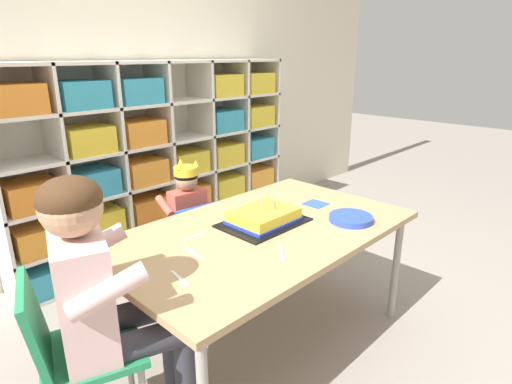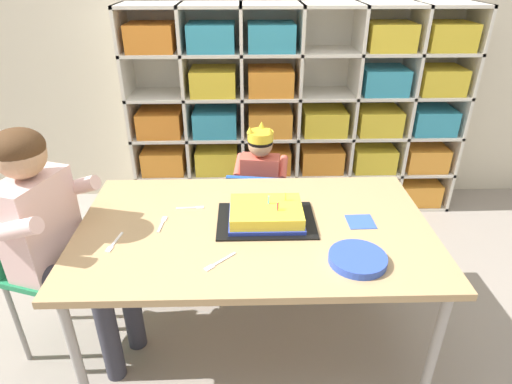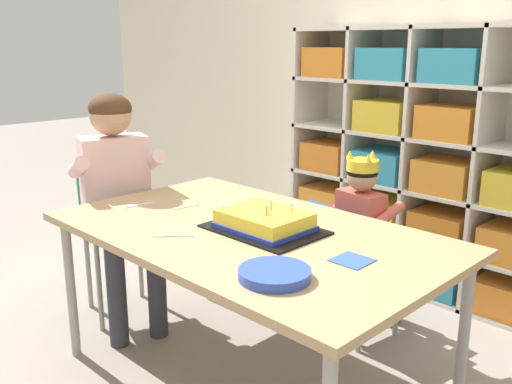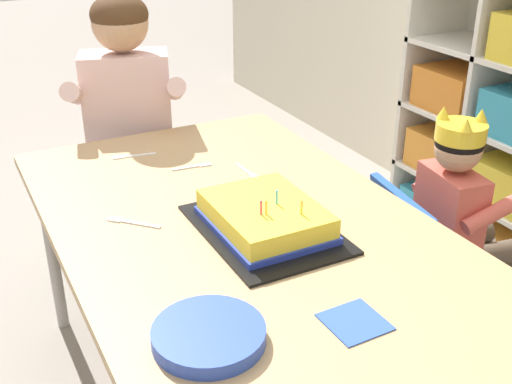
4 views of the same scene
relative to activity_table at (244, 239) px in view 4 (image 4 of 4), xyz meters
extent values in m
cube|color=silver|center=(-0.79, 1.30, 0.10)|extent=(0.02, 0.33, 1.38)
cube|color=silver|center=(-0.42, 1.30, 0.10)|extent=(0.02, 0.33, 1.38)
cube|color=teal|center=(-0.60, 1.29, -0.49)|extent=(0.29, 0.26, 0.16)
cube|color=orange|center=(-0.23, 1.29, -0.49)|extent=(0.29, 0.26, 0.16)
cube|color=orange|center=(-0.60, 1.29, -0.22)|extent=(0.29, 0.26, 0.16)
cube|color=orange|center=(-0.60, 1.29, 0.05)|extent=(0.29, 0.26, 0.16)
cube|color=tan|center=(0.00, 0.00, 0.03)|extent=(1.47, 0.88, 0.03)
cylinder|color=#9E9993|center=(-0.67, -0.38, -0.29)|extent=(0.04, 0.04, 0.61)
cylinder|color=#9E9993|center=(-0.67, 0.38, -0.29)|extent=(0.04, 0.04, 0.61)
cube|color=#1E4CA8|center=(0.05, 0.64, -0.23)|extent=(0.39, 0.35, 0.03)
cube|color=#1E4CA8|center=(0.03, 0.50, -0.10)|extent=(0.33, 0.10, 0.24)
cylinder|color=gray|center=(0.21, 0.74, -0.42)|extent=(0.02, 0.02, 0.35)
cylinder|color=gray|center=(-0.08, 0.78, -0.42)|extent=(0.02, 0.02, 0.35)
cylinder|color=gray|center=(0.17, 0.50, -0.42)|extent=(0.02, 0.02, 0.35)
cylinder|color=gray|center=(-0.11, 0.54, -0.42)|extent=(0.02, 0.02, 0.35)
cube|color=#D15647|center=(0.05, 0.65, -0.07)|extent=(0.22, 0.14, 0.29)
sphere|color=tan|center=(0.05, 0.65, 0.14)|extent=(0.13, 0.13, 0.13)
ellipsoid|color=black|center=(0.05, 0.65, 0.16)|extent=(0.14, 0.14, 0.10)
cylinder|color=yellow|center=(0.05, 0.65, 0.19)|extent=(0.14, 0.14, 0.05)
cone|color=yellow|center=(0.06, 0.71, 0.23)|extent=(0.04, 0.04, 0.04)
cone|color=yellow|center=(0.10, 0.61, 0.23)|extent=(0.04, 0.04, 0.04)
cone|color=yellow|center=(-0.01, 0.63, 0.23)|extent=(0.04, 0.04, 0.04)
cylinder|color=brown|center=(0.12, 0.74, -0.19)|extent=(0.10, 0.22, 0.07)
cylinder|color=brown|center=(0.00, 0.76, -0.19)|extent=(0.10, 0.22, 0.07)
cylinder|color=brown|center=(0.14, 0.85, -0.41)|extent=(0.06, 0.06, 0.37)
cylinder|color=brown|center=(0.02, 0.86, -0.41)|extent=(0.06, 0.06, 0.37)
cylinder|color=#D15647|center=(0.18, 0.67, -0.01)|extent=(0.07, 0.18, 0.10)
cylinder|color=#D15647|center=(-0.07, 0.71, -0.01)|extent=(0.07, 0.18, 0.10)
cube|color=#238451|center=(-0.87, -0.02, -0.14)|extent=(0.41, 0.41, 0.03)
cube|color=#238451|center=(-1.02, 0.02, 0.02)|extent=(0.15, 0.30, 0.29)
cylinder|color=gray|center=(-0.79, -0.19, -0.37)|extent=(0.02, 0.02, 0.44)
cylinder|color=gray|center=(-0.70, 0.06, -0.37)|extent=(0.02, 0.02, 0.44)
cylinder|color=gray|center=(-1.04, -0.11, -0.37)|extent=(0.02, 0.02, 0.44)
cylinder|color=gray|center=(-0.96, 0.14, -0.37)|extent=(0.02, 0.02, 0.44)
cube|color=beige|center=(-0.87, -0.02, 0.08)|extent=(0.25, 0.33, 0.42)
sphere|color=tan|center=(-0.87, -0.02, 0.39)|extent=(0.19, 0.19, 0.19)
ellipsoid|color=#472D19|center=(-0.87, -0.02, 0.42)|extent=(0.19, 0.19, 0.14)
cylinder|color=#33333D|center=(-0.76, -0.16, -0.10)|extent=(0.32, 0.19, 0.10)
cylinder|color=#33333D|center=(-0.70, 0.01, -0.10)|extent=(0.32, 0.19, 0.10)
cylinder|color=#33333D|center=(-0.61, -0.20, -0.36)|extent=(0.08, 0.08, 0.46)
cylinder|color=#33333D|center=(-0.56, -0.03, -0.36)|extent=(0.08, 0.08, 0.46)
cylinder|color=beige|center=(-0.87, -0.20, 0.17)|extent=(0.26, 0.14, 0.14)
cylinder|color=beige|center=(-0.76, 0.12, 0.17)|extent=(0.26, 0.14, 0.14)
cube|color=black|center=(0.05, 0.03, 0.05)|extent=(0.41, 0.29, 0.01)
cube|color=yellow|center=(0.05, 0.03, 0.08)|extent=(0.30, 0.23, 0.06)
cube|color=#283DB2|center=(0.05, 0.03, 0.06)|extent=(0.31, 0.25, 0.02)
cylinder|color=#4CB2E5|center=(0.06, 0.06, 0.13)|extent=(0.01, 0.01, 0.04)
cylinder|color=#EFCC4C|center=(0.13, 0.08, 0.13)|extent=(0.01, 0.01, 0.04)
cylinder|color=#EFCC4C|center=(0.10, 0.01, 0.13)|extent=(0.01, 0.01, 0.04)
cylinder|color=#E54C66|center=(0.09, 0.00, 0.13)|extent=(0.01, 0.01, 0.04)
cylinder|color=blue|center=(0.37, -0.26, 0.06)|extent=(0.21, 0.21, 0.03)
cube|color=#3356B7|center=(0.45, 0.02, 0.04)|extent=(0.11, 0.11, 0.00)
cube|color=white|center=(-0.12, -0.23, 0.04)|extent=(0.08, 0.08, 0.00)
cube|color=white|center=(-0.17, -0.28, 0.04)|extent=(0.04, 0.04, 0.00)
cube|color=white|center=(-0.39, 0.00, 0.04)|extent=(0.02, 0.09, 0.00)
cube|color=white|center=(-0.38, 0.06, 0.04)|extent=(0.02, 0.04, 0.00)
cube|color=white|center=(-0.30, 0.15, 0.04)|extent=(0.09, 0.01, 0.00)
cube|color=white|center=(-0.24, 0.15, 0.04)|extent=(0.04, 0.02, 0.00)
cube|color=white|center=(-0.55, -0.09, 0.04)|extent=(0.03, 0.10, 0.00)
cube|color=white|center=(-0.56, -0.15, 0.04)|extent=(0.03, 0.04, 0.00)
camera|label=1|loc=(-1.33, -1.26, 0.83)|focal=29.27mm
camera|label=2|loc=(-0.03, -1.52, 1.03)|focal=30.45mm
camera|label=3|loc=(1.39, -1.35, 0.70)|focal=39.23mm
camera|label=4|loc=(1.24, -0.61, 0.81)|focal=44.47mm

